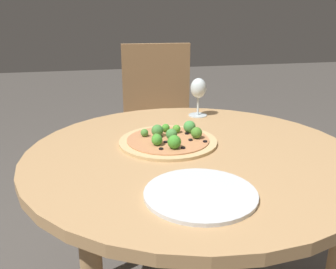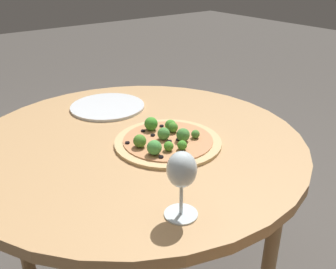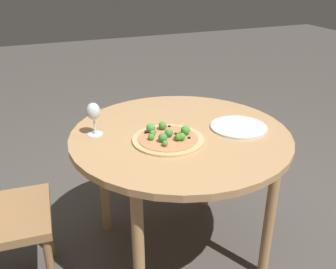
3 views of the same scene
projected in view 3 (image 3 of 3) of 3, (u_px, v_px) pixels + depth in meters
ground_plane at (179, 248)px, 2.07m from camera, size 12.00×12.00×0.00m
dining_table at (180, 147)px, 1.80m from camera, size 1.04×1.04×0.71m
pizza at (168, 137)px, 1.69m from camera, size 0.32×0.32×0.06m
wine_glass at (93, 113)px, 1.70m from camera, size 0.08×0.08×0.16m
plate_near at (239, 127)px, 1.81m from camera, size 0.27×0.27×0.01m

